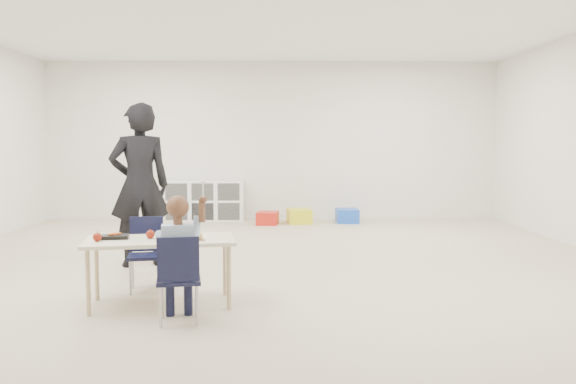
{
  "coord_description": "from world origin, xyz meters",
  "views": [
    {
      "loc": [
        0.08,
        -6.39,
        1.34
      ],
      "look_at": [
        0.2,
        -0.15,
        0.85
      ],
      "focal_mm": 38.0,
      "sensor_mm": 36.0,
      "label": 1
    }
  ],
  "objects_px": {
    "chair_near": "(179,278)",
    "adult": "(140,185)",
    "child": "(178,253)",
    "table": "(161,271)",
    "cubby_shelf": "(204,201)"
  },
  "relations": [
    {
      "from": "chair_near",
      "to": "adult",
      "type": "bearing_deg",
      "value": 100.8
    },
    {
      "from": "child",
      "to": "adult",
      "type": "xyz_separation_m",
      "value": [
        -0.77,
        2.16,
        0.37
      ]
    },
    {
      "from": "child",
      "to": "adult",
      "type": "relative_size",
      "value": 0.59
    },
    {
      "from": "table",
      "to": "adult",
      "type": "distance_m",
      "value": 1.85
    },
    {
      "from": "chair_near",
      "to": "cubby_shelf",
      "type": "bearing_deg",
      "value": 86.32
    },
    {
      "from": "cubby_shelf",
      "to": "adult",
      "type": "xyz_separation_m",
      "value": [
        -0.22,
        -3.99,
        0.54
      ]
    },
    {
      "from": "cubby_shelf",
      "to": "chair_near",
      "type": "bearing_deg",
      "value": -84.96
    },
    {
      "from": "table",
      "to": "adult",
      "type": "height_order",
      "value": "adult"
    },
    {
      "from": "table",
      "to": "adult",
      "type": "relative_size",
      "value": 0.72
    },
    {
      "from": "table",
      "to": "adult",
      "type": "xyz_separation_m",
      "value": [
        -0.54,
        1.66,
        0.61
      ]
    },
    {
      "from": "adult",
      "to": "chair_near",
      "type": "bearing_deg",
      "value": 89.22
    },
    {
      "from": "chair_near",
      "to": "adult",
      "type": "distance_m",
      "value": 2.36
    },
    {
      "from": "chair_near",
      "to": "child",
      "type": "bearing_deg",
      "value": 0.0
    },
    {
      "from": "adult",
      "to": "table",
      "type": "bearing_deg",
      "value": 87.61
    },
    {
      "from": "adult",
      "to": "child",
      "type": "bearing_deg",
      "value": 89.22
    }
  ]
}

